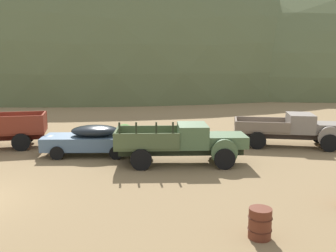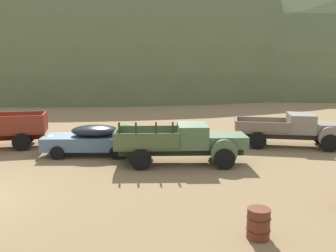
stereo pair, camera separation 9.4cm
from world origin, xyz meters
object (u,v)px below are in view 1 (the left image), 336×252
Objects in this scene: truck_primer_gray at (298,129)px; oil_drum_by_truck at (260,223)px; truck_weathered_green at (190,143)px; car_chalk_blue at (87,139)px.

truck_primer_gray reaches higher than oil_drum_by_truck.
truck_weathered_green reaches higher than oil_drum_by_truck.
oil_drum_by_truck is (-4.40, -11.18, -0.57)m from truck_primer_gray.
car_chalk_blue is 11.22m from oil_drum_by_truck.
oil_drum_by_truck is at bearing -104.73° from truck_primer_gray.
car_chalk_blue is 0.80× the size of truck_primer_gray.
truck_weathered_green is at bearing 161.97° from car_chalk_blue.
oil_drum_by_truck is at bearing 125.40° from car_chalk_blue.
truck_weathered_green is 7.36× the size of oil_drum_by_truck.
truck_primer_gray reaches higher than car_chalk_blue.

